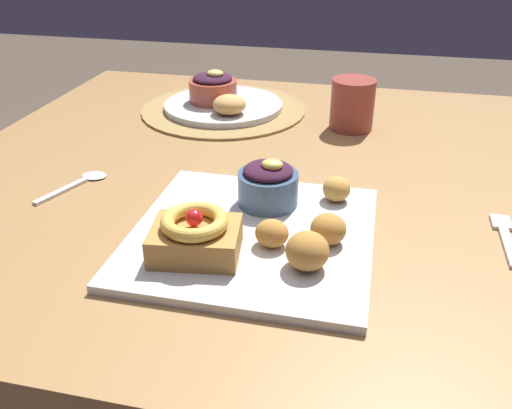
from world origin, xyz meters
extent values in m
cube|color=olive|center=(0.00, 0.00, 0.71)|extent=(1.21, 0.99, 0.04)
cylinder|color=olive|center=(-0.51, 0.40, 0.34)|extent=(0.07, 0.07, 0.69)
cylinder|color=#997A47|center=(-0.22, 0.26, 0.73)|extent=(0.34, 0.34, 0.00)
cube|color=silver|center=(-0.05, -0.21, 0.74)|extent=(0.30, 0.30, 0.01)
cube|color=#B77F3D|center=(-0.10, -0.28, 0.76)|extent=(0.11, 0.09, 0.04)
torus|color=#E5BC4C|center=(-0.10, -0.28, 0.79)|extent=(0.09, 0.09, 0.02)
sphere|color=red|center=(-0.10, -0.28, 0.79)|extent=(0.02, 0.02, 0.02)
cylinder|color=#3D5675|center=(-0.04, -0.14, 0.77)|extent=(0.08, 0.08, 0.05)
ellipsoid|color=#38192D|center=(-0.04, -0.14, 0.79)|extent=(0.07, 0.07, 0.02)
ellipsoid|color=#EAD666|center=(-0.04, -0.14, 0.80)|extent=(0.03, 0.02, 0.01)
ellipsoid|color=#BC7F38|center=(0.05, -0.22, 0.76)|extent=(0.04, 0.04, 0.04)
ellipsoid|color=#BC7F38|center=(0.03, -0.27, 0.76)|extent=(0.05, 0.05, 0.04)
ellipsoid|color=#BC7F38|center=(-0.02, -0.24, 0.76)|extent=(0.04, 0.04, 0.03)
ellipsoid|color=gold|center=(0.05, -0.11, 0.76)|extent=(0.04, 0.04, 0.03)
cylinder|color=silver|center=(-0.22, 0.26, 0.74)|extent=(0.25, 0.25, 0.01)
cylinder|color=#B24C3D|center=(-0.24, 0.26, 0.77)|extent=(0.10, 0.10, 0.04)
ellipsoid|color=#38192D|center=(-0.24, 0.26, 0.80)|extent=(0.08, 0.08, 0.02)
ellipsoid|color=#EAD666|center=(-0.24, 0.26, 0.81)|extent=(0.03, 0.03, 0.01)
ellipsoid|color=tan|center=(-0.19, 0.20, 0.77)|extent=(0.06, 0.06, 0.04)
cube|color=silver|center=(0.27, -0.16, 0.73)|extent=(0.01, 0.09, 0.00)
cube|color=silver|center=(0.27, -0.10, 0.73)|extent=(0.03, 0.04, 0.00)
cube|color=silver|center=(-0.36, -0.15, 0.73)|extent=(0.04, 0.09, 0.00)
ellipsoid|color=silver|center=(-0.33, -0.09, 0.73)|extent=(0.04, 0.03, 0.00)
cylinder|color=#993D33|center=(0.05, 0.22, 0.78)|extent=(0.08, 0.08, 0.10)
camera|label=1|loc=(0.09, -0.79, 1.11)|focal=38.16mm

